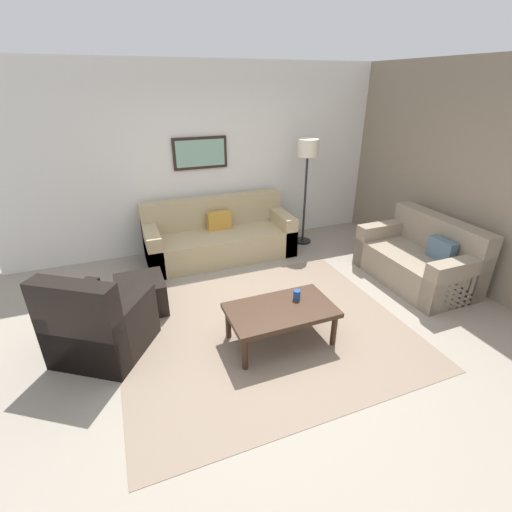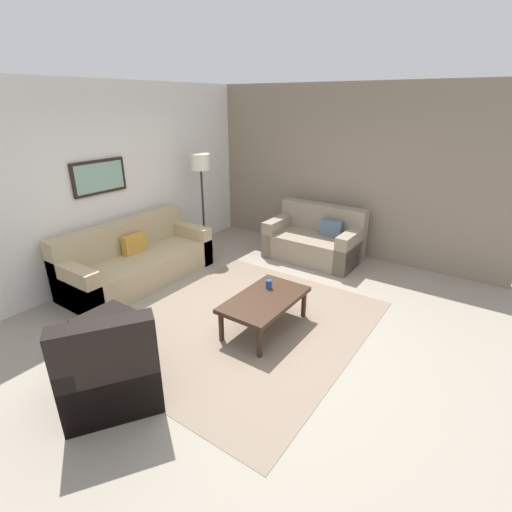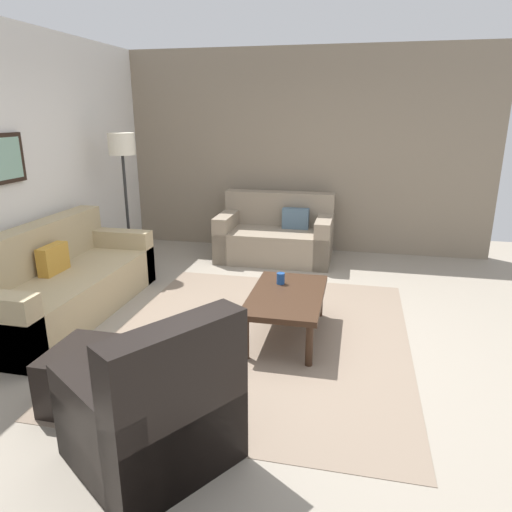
% 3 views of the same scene
% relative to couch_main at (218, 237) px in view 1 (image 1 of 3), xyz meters
% --- Properties ---
extents(ground_plane, '(8.00, 8.00, 0.00)m').
position_rel_couch_main_xyz_m(ground_plane, '(-0.09, -2.10, -0.30)').
color(ground_plane, gray).
extents(rear_partition, '(6.00, 0.12, 2.80)m').
position_rel_couch_main_xyz_m(rear_partition, '(-0.09, 0.50, 1.10)').
color(rear_partition, silver).
rests_on(rear_partition, ground_plane).
extents(stone_feature_panel, '(0.12, 5.20, 2.80)m').
position_rel_couch_main_xyz_m(stone_feature_panel, '(2.91, -2.10, 1.10)').
color(stone_feature_panel, gray).
rests_on(stone_feature_panel, ground_plane).
extents(area_rug, '(3.08, 2.64, 0.01)m').
position_rel_couch_main_xyz_m(area_rug, '(-0.09, -2.10, -0.29)').
color(area_rug, '#826F5E').
rests_on(area_rug, ground_plane).
extents(couch_main, '(2.24, 0.91, 0.88)m').
position_rel_couch_main_xyz_m(couch_main, '(0.00, 0.00, 0.00)').
color(couch_main, tan).
rests_on(couch_main, ground_plane).
extents(couch_loveseat, '(0.91, 1.53, 0.88)m').
position_rel_couch_main_xyz_m(couch_loveseat, '(2.35, -1.82, 0.00)').
color(couch_loveseat, gray).
rests_on(couch_loveseat, ground_plane).
extents(armchair_leather, '(1.11, 1.11, 0.95)m').
position_rel_couch_main_xyz_m(armchair_leather, '(-1.76, -1.87, 0.01)').
color(armchair_leather, black).
rests_on(armchair_leather, ground_plane).
extents(ottoman, '(0.56, 0.56, 0.40)m').
position_rel_couch_main_xyz_m(ottoman, '(-1.30, -1.18, -0.10)').
color(ottoman, black).
rests_on(ottoman, ground_plane).
extents(coffee_table, '(1.10, 0.64, 0.41)m').
position_rel_couch_main_xyz_m(coffee_table, '(-0.00, -2.33, 0.06)').
color(coffee_table, '#382316').
rests_on(coffee_table, ground_plane).
extents(cup, '(0.08, 0.08, 0.11)m').
position_rel_couch_main_xyz_m(cup, '(0.22, -2.24, 0.17)').
color(cup, '#1E478C').
rests_on(cup, coffee_table).
extents(lamp_standing, '(0.32, 0.32, 1.71)m').
position_rel_couch_main_xyz_m(lamp_standing, '(1.48, -0.06, 1.11)').
color(lamp_standing, black).
rests_on(lamp_standing, ground_plane).
extents(framed_artwork, '(0.83, 0.04, 0.47)m').
position_rel_couch_main_xyz_m(framed_artwork, '(-0.11, 0.41, 1.23)').
color(framed_artwork, black).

